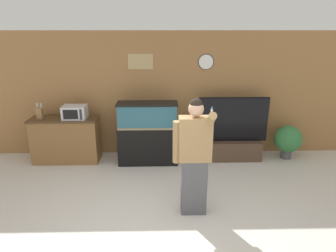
{
  "coord_description": "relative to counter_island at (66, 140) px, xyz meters",
  "views": [
    {
      "loc": [
        0.02,
        -3.25,
        2.62
      ],
      "look_at": [
        0.13,
        1.59,
        1.05
      ],
      "focal_mm": 32.0,
      "sensor_mm": 36.0,
      "label": 1
    }
  ],
  "objects": [
    {
      "name": "ground_plane",
      "position": [
        1.94,
        -2.54,
        -0.46
      ],
      "size": [
        18.0,
        18.0,
        0.0
      ],
      "primitive_type": "plane",
      "color": "beige"
    },
    {
      "name": "potted_plant",
      "position": [
        4.61,
        0.02,
        -0.05
      ],
      "size": [
        0.56,
        0.56,
        0.71
      ],
      "color": "#4C4C51",
      "rests_on": "ground_plane"
    },
    {
      "name": "microwave",
      "position": [
        0.24,
        -0.03,
        0.59
      ],
      "size": [
        0.45,
        0.35,
        0.26
      ],
      "color": "silver",
      "rests_on": "counter_island"
    },
    {
      "name": "person_standing",
      "position": [
        2.41,
        -1.91,
        0.45
      ],
      "size": [
        0.55,
        0.42,
        1.75
      ],
      "color": "#515156",
      "rests_on": "ground_plane"
    },
    {
      "name": "tv_on_stand",
      "position": [
        3.42,
        0.01,
        -0.08
      ],
      "size": [
        1.44,
        0.4,
        1.33
      ],
      "color": "#4C3828",
      "rests_on": "ground_plane"
    },
    {
      "name": "counter_island",
      "position": [
        0.0,
        0.0,
        0.0
      ],
      "size": [
        1.36,
        0.54,
        0.92
      ],
      "color": "brown",
      "rests_on": "ground_plane"
    },
    {
      "name": "aquarium_on_stand",
      "position": [
        1.68,
        -0.12,
        0.17
      ],
      "size": [
        1.19,
        0.45,
        1.26
      ],
      "color": "black",
      "rests_on": "ground_plane"
    },
    {
      "name": "knife_block",
      "position": [
        -0.46,
        -0.02,
        0.57
      ],
      "size": [
        0.11,
        0.12,
        0.32
      ],
      "color": "olive",
      "rests_on": "counter_island"
    },
    {
      "name": "wall_back_paneled",
      "position": [
        1.94,
        0.43,
        0.84
      ],
      "size": [
        10.0,
        0.08,
        2.6
      ],
      "color": "olive",
      "rests_on": "ground_plane"
    }
  ]
}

